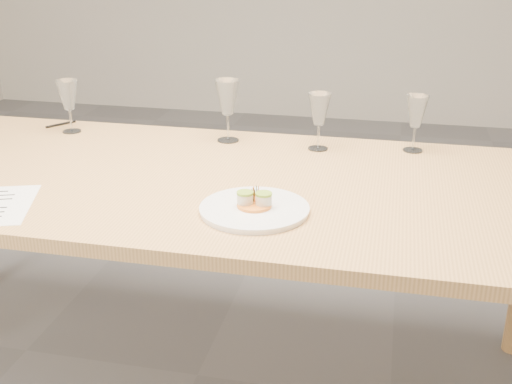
% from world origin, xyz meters
% --- Properties ---
extents(ground, '(7.00, 7.00, 0.00)m').
position_xyz_m(ground, '(0.00, 0.00, 0.00)').
color(ground, slate).
rests_on(ground, ground).
extents(dining_table, '(2.40, 1.00, 0.75)m').
position_xyz_m(dining_table, '(0.00, 0.00, 0.68)').
color(dining_table, tan).
rests_on(dining_table, ground).
extents(dinner_plate, '(0.29, 0.29, 0.08)m').
position_xyz_m(dinner_plate, '(0.26, -0.23, 0.76)').
color(dinner_plate, white).
rests_on(dinner_plate, dining_table).
extents(ballpoint_pen, '(0.08, 0.11, 0.01)m').
position_xyz_m(ballpoint_pen, '(-0.66, 0.43, 0.75)').
color(ballpoint_pen, black).
rests_on(ballpoint_pen, dining_table).
extents(wine_glass_0, '(0.08, 0.08, 0.20)m').
position_xyz_m(wine_glass_0, '(-0.58, 0.35, 0.89)').
color(wine_glass_0, white).
rests_on(wine_glass_0, dining_table).
extents(wine_glass_1, '(0.09, 0.09, 0.22)m').
position_xyz_m(wine_glass_1, '(0.03, 0.37, 0.90)').
color(wine_glass_1, white).
rests_on(wine_glass_1, dining_table).
extents(wine_glass_2, '(0.08, 0.08, 0.20)m').
position_xyz_m(wine_glass_2, '(0.35, 0.35, 0.89)').
color(wine_glass_2, white).
rests_on(wine_glass_2, dining_table).
extents(wine_glass_3, '(0.08, 0.08, 0.19)m').
position_xyz_m(wine_glass_3, '(0.67, 0.40, 0.89)').
color(wine_glass_3, white).
rests_on(wine_glass_3, dining_table).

